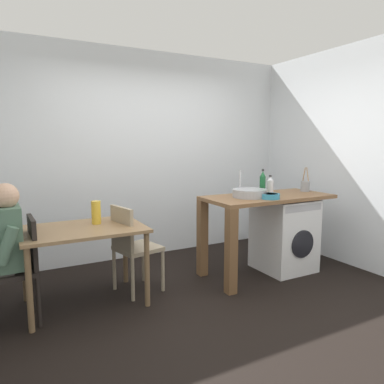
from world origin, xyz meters
TOP-DOWN VIEW (x-y plane):
  - ground_plane at (0.00, 0.00)m, footprint 5.46×5.46m
  - wall_back at (0.00, 1.75)m, footprint 4.60×0.10m
  - wall_counter_side at (2.15, 0.00)m, footprint 0.10×3.80m
  - dining_table at (-1.05, 0.57)m, footprint 1.10×0.76m
  - chair_person_seat at (-1.59, 0.47)m, footprint 0.41×0.41m
  - chair_opposite at (-0.57, 0.60)m, footprint 0.48×0.48m
  - kitchen_counter at (0.79, 0.39)m, footprint 1.50×0.68m
  - washing_machine at (1.26, 0.39)m, footprint 0.60×0.61m
  - sink_basin at (0.74, 0.39)m, footprint 0.38×0.38m
  - tap at (0.74, 0.57)m, footprint 0.02×0.02m
  - bottle_tall_green at (0.99, 0.48)m, footprint 0.07×0.07m
  - bottle_squat_brown at (1.13, 0.51)m, footprint 0.08×0.08m
  - mixing_bowl at (0.86, 0.19)m, footprint 0.21×0.21m
  - utensil_crock at (1.63, 0.44)m, footprint 0.11×0.11m
  - vase at (-0.90, 0.67)m, footprint 0.09×0.09m
  - scissors at (0.95, 0.29)m, footprint 0.15×0.06m

SIDE VIEW (x-z plane):
  - ground_plane at x=0.00m, z-range 0.00..0.00m
  - washing_machine at x=1.26m, z-range 0.00..0.86m
  - chair_person_seat at x=-1.59m, z-range 0.06..0.96m
  - chair_opposite at x=-0.57m, z-range 0.06..0.96m
  - dining_table at x=-1.05m, z-range 0.27..1.01m
  - kitchen_counter at x=0.79m, z-range 0.30..1.22m
  - vase at x=-0.90m, z-range 0.74..0.96m
  - scissors at x=0.95m, z-range 0.92..0.93m
  - mixing_bowl at x=0.86m, z-range 0.92..0.98m
  - sink_basin at x=0.74m, z-range 0.92..1.01m
  - utensil_crock at x=1.63m, z-range 0.84..1.14m
  - bottle_squat_brown at x=1.13m, z-range 0.91..1.13m
  - bottle_tall_green at x=0.99m, z-range 0.91..1.20m
  - tap at x=0.74m, z-range 0.92..1.20m
  - wall_back at x=0.00m, z-range 0.00..2.70m
  - wall_counter_side at x=2.15m, z-range 0.00..2.70m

